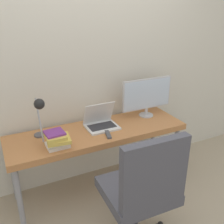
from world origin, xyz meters
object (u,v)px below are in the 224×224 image
desk_lamp (39,111)px  laptop (101,122)px  office_chair (143,187)px  book_stack (57,140)px  monitor (147,95)px

desk_lamp → laptop: bearing=5.2°
office_chair → book_stack: office_chair is taller
monitor → book_stack: size_ratio=2.68×
monitor → desk_lamp: (-1.18, -0.10, 0.06)m
laptop → office_chair: size_ratio=0.30×
laptop → book_stack: laptop is taller
laptop → office_chair: (-0.04, -0.88, -0.17)m
office_chair → book_stack: bearing=125.0°
desk_lamp → office_chair: (0.57, -0.82, -0.42)m
desk_lamp → office_chair: 1.08m
book_stack → office_chair: bearing=-55.0°
desk_lamp → book_stack: (0.10, -0.15, -0.23)m
book_stack → desk_lamp: bearing=123.2°
monitor → office_chair: (-0.61, -0.92, -0.35)m
monitor → desk_lamp: 1.19m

